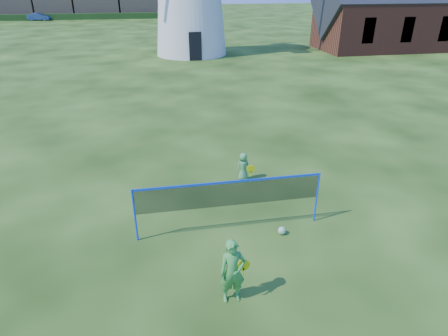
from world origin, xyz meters
The scene contains 8 objects.
ground centered at (0.00, 0.00, 0.00)m, with size 220.00×220.00×0.00m, color black.
chapel centered at (21.57, 27.17, 3.30)m, with size 13.86×6.72×11.72m.
badminton_net centered at (0.19, -0.38, 1.14)m, with size 5.05×0.05×1.55m.
player_girl centered at (-0.25, -2.89, 0.77)m, with size 0.71×0.39×1.53m.
player_boy centered at (1.23, 2.44, 0.50)m, with size 0.64×0.44×1.00m.
play_ball centered at (1.57, -0.82, 0.11)m, with size 0.22×0.22×0.22m, color green.
hedge centered at (-22.00, 66.00, 0.50)m, with size 62.00×0.80×1.00m, color #193814.
car_right centered at (-20.04, 65.46, 0.61)m, with size 1.28×3.68×1.21m, color navy.
Camera 1 is at (-1.55, -8.91, 6.25)m, focal length 30.42 mm.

